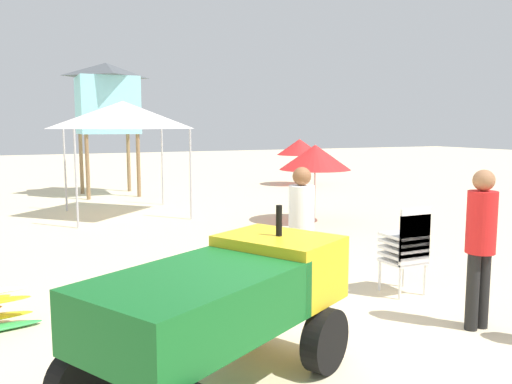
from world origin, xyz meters
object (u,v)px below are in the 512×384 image
Objects in this scene: utility_cart at (226,299)px; stacked_plastic_chairs at (408,244)px; lifeguard_near_right at (481,238)px; beach_umbrella_mid at (300,147)px; lifeguard_tower at (107,98)px; beach_umbrella_far at (315,157)px; popup_canopy at (123,115)px; lifeguard_near_left at (301,226)px.

utility_cart reaches higher than stacked_plastic_chairs.
lifeguard_near_right is 1.02× the size of beach_umbrella_mid.
beach_umbrella_mid is at bearing 0.21° from lifeguard_tower.
beach_umbrella_mid is 0.96× the size of beach_umbrella_far.
popup_canopy is (-2.07, 9.27, 1.49)m from lifeguard_near_right.
lifeguard_near_right reaches higher than utility_cart.
utility_cart is at bearing -126.67° from beach_umbrella_far.
utility_cart is 1.60× the size of beach_umbrella_mid.
lifeguard_tower is 2.33× the size of beach_umbrella_far.
beach_umbrella_far reaches higher than lifeguard_near_right.
lifeguard_near_right is at bearing -105.41° from beach_umbrella_far.
stacked_plastic_chairs is 1.55m from lifeguard_near_left.
lifeguard_tower is 7.32m from beach_umbrella_mid.
stacked_plastic_chairs is at bearing -108.01° from beach_umbrella_far.
beach_umbrella_mid is (8.36, 13.44, 0.67)m from utility_cart.
lifeguard_near_left is 1.00× the size of beach_umbrella_mid.
lifeguard_tower is 8.00m from beach_umbrella_far.
lifeguard_tower is at bearing 116.93° from beach_umbrella_far.
beach_umbrella_far is (3.16, 4.89, 0.52)m from lifeguard_near_left.
lifeguard_near_right reaches higher than stacked_plastic_chairs.
stacked_plastic_chairs is 0.68× the size of lifeguard_near_left.
stacked_plastic_chairs is at bearing -81.17° from lifeguard_tower.
beach_umbrella_far is (4.79, 6.43, 0.75)m from utility_cart.
utility_cart is 3.04m from lifeguard_near_right.
lifeguard_near_right is 9.62m from popup_canopy.
utility_cart is 0.98× the size of popup_canopy.
beach_umbrella_far reaches higher than utility_cart.
lifeguard_tower reaches higher than lifeguard_near_left.
lifeguard_near_right is 13.65m from lifeguard_tower.
lifeguard_tower is (-0.39, 11.88, 2.12)m from lifeguard_near_left.
lifeguard_tower is at bearing 98.83° from stacked_plastic_chairs.
lifeguard_near_right is at bearing -94.11° from stacked_plastic_chairs.
lifeguard_tower is (-1.88, 12.12, 2.43)m from stacked_plastic_chairs.
lifeguard_tower reaches higher than beach_umbrella_far.
popup_canopy is at bearing 84.16° from utility_cart.
utility_cart is 1.54× the size of beach_umbrella_far.
lifeguard_near_left is at bearing 133.16° from lifeguard_near_right.
lifeguard_tower reaches higher than popup_canopy.
popup_canopy is at bearing 94.93° from lifeguard_near_left.
lifeguard_near_right is 14.43m from beach_umbrella_mid.
lifeguard_near_right is (-0.09, -1.25, 0.34)m from stacked_plastic_chairs.
lifeguard_near_left is 0.41× the size of lifeguard_tower.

